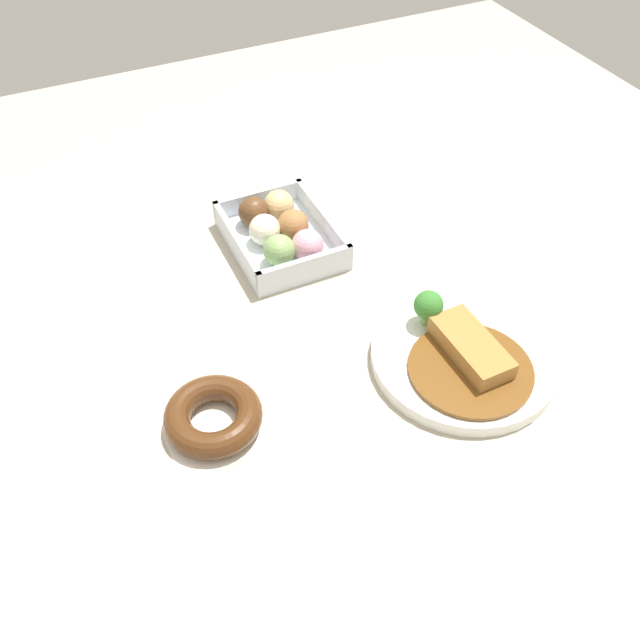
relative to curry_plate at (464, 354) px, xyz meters
The scene contains 4 objects.
ground_plane 0.18m from the curry_plate, 146.63° to the right, with size 1.60×1.60×0.00m, color #B2A893.
curry_plate is the anchor object (origin of this frame).
donut_box 0.32m from the curry_plate, 159.16° to the right, with size 0.18×0.14×0.06m.
chocolate_ring_donut 0.31m from the curry_plate, 97.19° to the right, with size 0.12×0.12×0.03m.
Camera 1 is at (0.59, -0.30, 0.65)m, focal length 39.06 mm.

